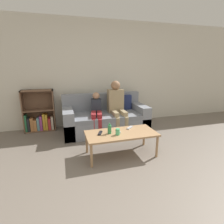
{
  "coord_description": "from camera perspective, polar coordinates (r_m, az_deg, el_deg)",
  "views": [
    {
      "loc": [
        -0.98,
        -1.65,
        1.53
      ],
      "look_at": [
        -0.04,
        1.57,
        0.62
      ],
      "focal_mm": 28.0,
      "sensor_mm": 36.0,
      "label": 1
    }
  ],
  "objects": [
    {
      "name": "tv_remote_1",
      "position": [
        3.04,
        2.05,
        -6.22
      ],
      "size": [
        0.06,
        0.17,
        0.02
      ],
      "rotation": [
        0.0,
        0.0,
        -0.09
      ],
      "color": "#B7B7BC",
      "rests_on": "coffee_table"
    },
    {
      "name": "couch",
      "position": [
        4.16,
        -2.22,
        -2.2
      ],
      "size": [
        1.92,
        0.92,
        0.86
      ],
      "color": "gray",
      "rests_on": "ground_plane"
    },
    {
      "name": "tv_remote_2",
      "position": [
        2.95,
        -3.9,
        -6.87
      ],
      "size": [
        0.11,
        0.17,
        0.02
      ],
      "rotation": [
        0.0,
        0.0,
        -0.42
      ],
      "color": "black",
      "rests_on": "coffee_table"
    },
    {
      "name": "ground_plane",
      "position": [
        2.45,
        12.39,
        -23.83
      ],
      "size": [
        22.0,
        22.0,
        0.0
      ],
      "primitive_type": "plane",
      "color": "#70665B"
    },
    {
      "name": "cup_near",
      "position": [
        2.89,
        1.88,
        -6.46
      ],
      "size": [
        0.07,
        0.07,
        0.1
      ],
      "color": "#4CB77A",
      "rests_on": "coffee_table"
    },
    {
      "name": "person_adult",
      "position": [
        4.05,
        1.48,
        3.09
      ],
      "size": [
        0.36,
        0.64,
        1.18
      ],
      "rotation": [
        0.0,
        0.0,
        0.0
      ],
      "color": "#9E8966",
      "rests_on": "ground_plane"
    },
    {
      "name": "wall_back",
      "position": [
        4.58,
        -4.0,
        12.23
      ],
      "size": [
        12.0,
        0.06,
        2.6
      ],
      "color": "beige",
      "rests_on": "ground_plane"
    },
    {
      "name": "tv_remote_0",
      "position": [
        3.21,
        5.82,
        -5.12
      ],
      "size": [
        0.16,
        0.15,
        0.02
      ],
      "rotation": [
        0.0,
        0.0,
        -0.86
      ],
      "color": "#B7B7BC",
      "rests_on": "coffee_table"
    },
    {
      "name": "coffee_table",
      "position": [
        3.01,
        3.01,
        -7.4
      ],
      "size": [
        1.2,
        0.57,
        0.41
      ],
      "color": "#A87F56",
      "rests_on": "ground_plane"
    },
    {
      "name": "person_child",
      "position": [
        3.91,
        -5.11,
        0.3
      ],
      "size": [
        0.34,
        0.66,
        0.93
      ],
      "rotation": [
        0.0,
        0.0,
        -0.19
      ],
      "color": "maroon",
      "rests_on": "ground_plane"
    },
    {
      "name": "bottle",
      "position": [
        2.93,
        -0.81,
        -5.61
      ],
      "size": [
        0.06,
        0.06,
        0.18
      ],
      "color": "#33844C",
      "rests_on": "coffee_table"
    },
    {
      "name": "bookshelf",
      "position": [
        4.5,
        -22.62,
        -1.19
      ],
      "size": [
        0.69,
        0.28,
        0.98
      ],
      "color": "brown",
      "rests_on": "ground_plane"
    }
  ]
}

